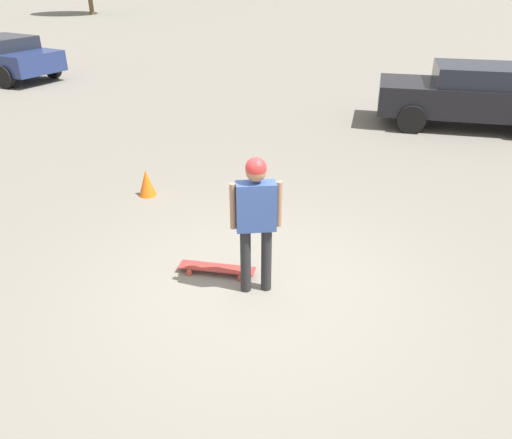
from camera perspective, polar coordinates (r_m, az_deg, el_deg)
The scene contains 6 objects.
ground_plane at distance 6.24m, azimuth 0.00°, elevation -7.94°, with size 220.00×220.00×0.00m, color gray.
person at distance 5.69m, azimuth 0.00°, elevation 0.89°, with size 0.24×0.60×1.72m.
skateboard at distance 6.51m, azimuth -4.50°, elevation -5.58°, with size 0.56×1.00×0.09m.
car_parked_near at distance 13.37m, azimuth 23.21°, elevation 12.97°, with size 3.30×4.54×1.47m.
car_parked_far at distance 19.75m, azimuth -26.95°, elevation 16.26°, with size 4.04×4.30×1.41m.
traffic_cone at distance 8.78m, azimuth -12.38°, elevation 4.12°, with size 0.30×0.30×0.46m.
Camera 1 is at (5.00, -0.95, 3.60)m, focal length 35.00 mm.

